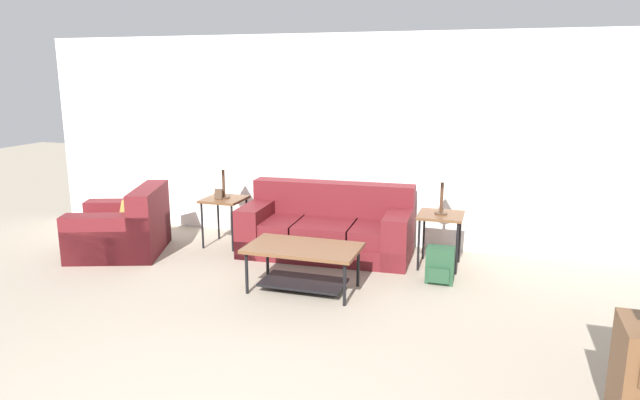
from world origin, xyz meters
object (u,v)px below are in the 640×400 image
(coffee_table, at_px, (303,258))
(backpack, at_px, (440,266))
(couch, at_px, (328,230))
(side_table_left, at_px, (224,203))
(side_table_right, at_px, (441,220))
(table_lamp_left, at_px, (223,161))
(armchair, at_px, (123,230))
(table_lamp_right, at_px, (443,172))

(coffee_table, bearing_deg, backpack, 25.57)
(couch, bearing_deg, side_table_left, -176.99)
(side_table_right, xyz_separation_m, backpack, (0.06, -0.52, -0.35))
(table_lamp_left, bearing_deg, armchair, -147.80)
(coffee_table, relative_size, table_lamp_right, 1.86)
(armchair, relative_size, side_table_left, 2.13)
(side_table_left, xyz_separation_m, table_lamp_right, (2.65, 0.00, 0.54))
(couch, bearing_deg, side_table_right, -3.00)
(couch, distance_m, side_table_right, 1.35)
(table_lamp_left, height_order, table_lamp_right, same)
(side_table_right, bearing_deg, couch, 177.00)
(backpack, bearing_deg, side_table_right, 97.06)
(side_table_right, bearing_deg, armchair, -170.02)
(couch, bearing_deg, table_lamp_right, -3.00)
(side_table_left, distance_m, table_lamp_left, 0.54)
(side_table_right, relative_size, table_lamp_right, 1.01)
(side_table_right, bearing_deg, side_table_left, 180.00)
(backpack, bearing_deg, couch, 157.04)
(table_lamp_left, relative_size, table_lamp_right, 1.00)
(armchair, xyz_separation_m, table_lamp_right, (3.68, 0.65, 0.79))
(table_lamp_right, bearing_deg, backpack, -82.94)
(coffee_table, height_order, side_table_right, side_table_right)
(armchair, height_order, table_lamp_right, table_lamp_right)
(couch, bearing_deg, coffee_table, -84.54)
(couch, distance_m, armchair, 2.46)
(table_lamp_right, bearing_deg, couch, 177.00)
(armchair, height_order, side_table_right, armchair)
(backpack, bearing_deg, table_lamp_right, 97.06)
(couch, xyz_separation_m, coffee_table, (0.11, -1.20, 0.04))
(couch, distance_m, table_lamp_left, 1.54)
(table_lamp_right, bearing_deg, armchair, -170.02)
(couch, height_order, table_lamp_left, table_lamp_left)
(table_lamp_right, bearing_deg, table_lamp_left, 180.00)
(armchair, height_order, table_lamp_left, table_lamp_left)
(side_table_left, bearing_deg, table_lamp_right, 0.00)
(side_table_right, xyz_separation_m, table_lamp_right, (0.00, 0.00, 0.54))
(side_table_right, relative_size, table_lamp_left, 1.01)
(couch, relative_size, table_lamp_right, 3.40)
(coffee_table, height_order, side_table_left, side_table_left)
(armchair, bearing_deg, table_lamp_right, 9.98)
(couch, distance_m, table_lamp_right, 1.54)
(couch, relative_size, side_table_left, 3.36)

